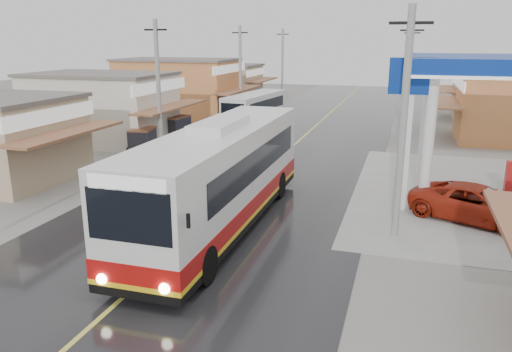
# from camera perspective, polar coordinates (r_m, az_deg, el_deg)

# --- Properties ---
(ground) EXTENTS (120.00, 120.00, 0.00)m
(ground) POSITION_cam_1_polar(r_m,az_deg,el_deg) (20.22, -4.73, -4.60)
(ground) COLOR slate
(ground) RESTS_ON ground
(road) EXTENTS (12.00, 90.00, 0.02)m
(road) POSITION_cam_1_polar(r_m,az_deg,el_deg) (34.10, 4.57, 3.70)
(road) COLOR black
(road) RESTS_ON ground
(centre_line) EXTENTS (0.15, 90.00, 0.01)m
(centre_line) POSITION_cam_1_polar(r_m,az_deg,el_deg) (34.10, 4.57, 3.72)
(centre_line) COLOR #D8CC4C
(centre_line) RESTS_ON road
(shopfronts_left) EXTENTS (11.00, 44.00, 5.20)m
(shopfronts_left) POSITION_cam_1_polar(r_m,az_deg,el_deg) (41.49, -12.37, 5.48)
(shopfronts_left) COLOR tan
(shopfronts_left) RESTS_ON ground
(utility_poles_left) EXTENTS (1.60, 50.00, 8.00)m
(utility_poles_left) POSITION_cam_1_polar(r_m,az_deg,el_deg) (37.12, -5.73, 4.62)
(utility_poles_left) COLOR gray
(utility_poles_left) RESTS_ON ground
(utility_poles_right) EXTENTS (1.60, 36.00, 8.00)m
(utility_poles_right) POSITION_cam_1_polar(r_m,az_deg,el_deg) (33.35, 16.40, 2.84)
(utility_poles_right) COLOR gray
(utility_poles_right) RESTS_ON ground
(coach_bus) EXTENTS (3.05, 13.02, 4.06)m
(coach_bus) POSITION_cam_1_polar(r_m,az_deg,el_deg) (18.58, -3.97, -0.06)
(coach_bus) COLOR silver
(coach_bus) RESTS_ON road
(second_bus) EXTENTS (3.14, 8.35, 2.70)m
(second_bus) POSITION_cam_1_polar(r_m,az_deg,el_deg) (40.09, -0.12, 7.61)
(second_bus) COLOR silver
(second_bus) RESTS_ON road
(jeepney) EXTENTS (5.56, 4.15, 1.40)m
(jeepney) POSITION_cam_1_polar(r_m,az_deg,el_deg) (21.24, 23.99, -2.93)
(jeepney) COLOR #9C210F
(jeepney) RESTS_ON ground
(cyclist) EXTENTS (0.71, 1.76, 1.86)m
(cyclist) POSITION_cam_1_polar(r_m,az_deg,el_deg) (27.28, -7.70, 1.94)
(cyclist) COLOR black
(cyclist) RESTS_ON ground
(tricycle_near) EXTENTS (1.75, 2.16, 1.62)m
(tricycle_near) POSITION_cam_1_polar(r_m,az_deg,el_deg) (31.46, -12.87, 4.08)
(tricycle_near) COLOR #26262D
(tricycle_near) RESTS_ON ground
(tricycle_far) EXTENTS (1.72, 2.38, 1.69)m
(tricycle_far) POSITION_cam_1_polar(r_m,az_deg,el_deg) (35.60, -9.17, 5.62)
(tricycle_far) COLOR #26262D
(tricycle_far) RESTS_ON ground
(tyre_stack) EXTENTS (0.96, 0.96, 0.49)m
(tyre_stack) POSITION_cam_1_polar(r_m,az_deg,el_deg) (28.72, -12.94, 1.61)
(tyre_stack) COLOR black
(tyre_stack) RESTS_ON ground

